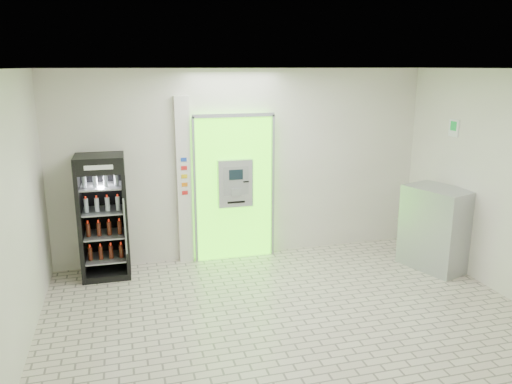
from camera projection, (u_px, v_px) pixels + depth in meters
name	position (u px, v px, depth m)	size (l,w,h in m)	color
ground	(296.00, 326.00, 5.97)	(6.00, 6.00, 0.00)	beige
room_shell	(299.00, 176.00, 5.52)	(6.00, 6.00, 6.00)	silver
atm_assembly	(234.00, 187.00, 7.90)	(1.30, 0.24, 2.33)	#4EEB14
pillar	(184.00, 181.00, 7.70)	(0.22, 0.11, 2.60)	silver
beverage_cooler	(104.00, 219.00, 7.26)	(0.69, 0.65, 1.81)	black
steel_cabinet	(436.00, 228.00, 7.59)	(0.92, 1.10, 1.26)	#A3A6AB
exit_sign	(454.00, 128.00, 7.52)	(0.02, 0.22, 0.26)	white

